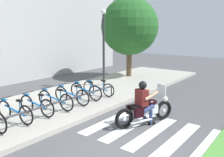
# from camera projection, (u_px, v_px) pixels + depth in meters

# --- Properties ---
(ground_plane) EXTENTS (48.00, 48.00, 0.00)m
(ground_plane) POSITION_uv_depth(u_px,v_px,m) (126.00, 151.00, 6.13)
(ground_plane) COLOR #4C4C4F
(sidewalk) EXTENTS (24.00, 4.40, 0.15)m
(sidewalk) POSITION_uv_depth(u_px,v_px,m) (25.00, 113.00, 8.75)
(sidewalk) COLOR #A8A399
(sidewalk) RESTS_ON ground
(crosswalk_stripe_0) EXTENTS (2.80, 0.40, 0.01)m
(crosswalk_stripe_0) POSITION_uv_depth(u_px,v_px,m) (207.00, 148.00, 6.29)
(crosswalk_stripe_0) COLOR white
(crosswalk_stripe_0) RESTS_ON ground
(crosswalk_stripe_1) EXTENTS (2.80, 0.40, 0.01)m
(crosswalk_stripe_1) POSITION_uv_depth(u_px,v_px,m) (178.00, 140.00, 6.77)
(crosswalk_stripe_1) COLOR white
(crosswalk_stripe_1) RESTS_ON ground
(crosswalk_stripe_2) EXTENTS (2.80, 0.40, 0.01)m
(crosswalk_stripe_2) POSITION_uv_depth(u_px,v_px,m) (152.00, 132.00, 7.24)
(crosswalk_stripe_2) COLOR white
(crosswalk_stripe_2) RESTS_ON ground
(crosswalk_stripe_3) EXTENTS (2.80, 0.40, 0.01)m
(crosswalk_stripe_3) POSITION_uv_depth(u_px,v_px,m) (130.00, 126.00, 7.72)
(crosswalk_stripe_3) COLOR white
(crosswalk_stripe_3) RESTS_ON ground
(crosswalk_stripe_4) EXTENTS (2.80, 0.40, 0.01)m
(crosswalk_stripe_4) POSITION_uv_depth(u_px,v_px,m) (110.00, 121.00, 8.20)
(crosswalk_stripe_4) COLOR white
(crosswalk_stripe_4) RESTS_ON ground
(motorcycle) EXTENTS (2.17, 1.03, 1.26)m
(motorcycle) POSITION_uv_depth(u_px,v_px,m) (145.00, 110.00, 7.84)
(motorcycle) COLOR black
(motorcycle) RESTS_ON ground
(rider) EXTENTS (0.75, 0.69, 1.45)m
(rider) POSITION_uv_depth(u_px,v_px,m) (144.00, 100.00, 7.73)
(rider) COLOR #591919
(rider) RESTS_ON ground
(bicycle_1) EXTENTS (0.48, 1.67, 0.77)m
(bicycle_1) POSITION_uv_depth(u_px,v_px,m) (15.00, 111.00, 7.61)
(bicycle_1) COLOR black
(bicycle_1) RESTS_ON sidewalk
(bicycle_2) EXTENTS (0.48, 1.64, 0.78)m
(bicycle_2) POSITION_uv_depth(u_px,v_px,m) (37.00, 105.00, 8.24)
(bicycle_2) COLOR black
(bicycle_2) RESTS_ON sidewalk
(bicycle_3) EXTENTS (0.48, 1.72, 0.79)m
(bicycle_3) POSITION_uv_depth(u_px,v_px,m) (55.00, 100.00, 8.87)
(bicycle_3) COLOR black
(bicycle_3) RESTS_ON sidewalk
(bicycle_4) EXTENTS (0.48, 1.73, 0.78)m
(bicycle_4) POSITION_uv_depth(u_px,v_px,m) (72.00, 95.00, 9.51)
(bicycle_4) COLOR black
(bicycle_4) RESTS_ON sidewalk
(bicycle_5) EXTENTS (0.48, 1.62, 0.80)m
(bicycle_5) POSITION_uv_depth(u_px,v_px,m) (86.00, 91.00, 10.14)
(bicycle_5) COLOR black
(bicycle_5) RESTS_ON sidewalk
(bicycle_6) EXTENTS (0.48, 1.66, 0.73)m
(bicycle_6) POSITION_uv_depth(u_px,v_px,m) (98.00, 88.00, 10.78)
(bicycle_6) COLOR black
(bicycle_6) RESTS_ON sidewalk
(bike_rack) EXTENTS (5.48, 0.07, 0.49)m
(bike_rack) POSITION_uv_depth(u_px,v_px,m) (65.00, 101.00, 8.53)
(bike_rack) COLOR #333338
(bike_rack) RESTS_ON sidewalk
(street_lamp) EXTENTS (0.28, 0.28, 4.09)m
(street_lamp) POSITION_uv_depth(u_px,v_px,m) (104.00, 41.00, 12.43)
(street_lamp) COLOR #2D2D33
(street_lamp) RESTS_ON ground
(tree_near_rack) EXTENTS (3.56, 3.56, 5.06)m
(tree_near_rack) POSITION_uv_depth(u_px,v_px,m) (130.00, 26.00, 14.88)
(tree_near_rack) COLOR brown
(tree_near_rack) RESTS_ON ground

